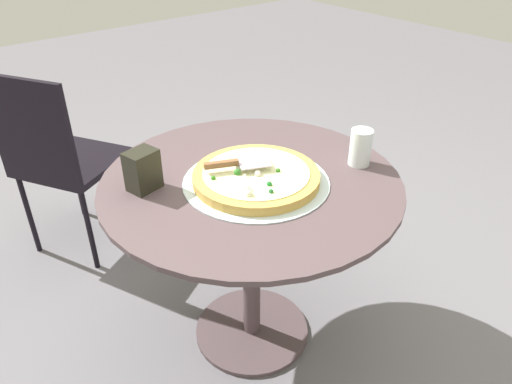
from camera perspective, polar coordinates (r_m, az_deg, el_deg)
The scene contains 7 objects.
ground_plane at distance 2.02m, azimuth -0.48°, elevation -15.95°, with size 10.00×10.00×0.00m, color slate.
patio_table at distance 1.66m, azimuth -0.57°, elevation -3.06°, with size 0.98×0.98×0.71m.
pizza_on_tray at distance 1.55m, azimuth -0.01°, elevation 1.73°, with size 0.47×0.47×0.05m.
pizza_server at distance 1.54m, azimuth -2.27°, elevation 3.40°, with size 0.21×0.13×0.02m.
drinking_cup at distance 1.67m, azimuth 12.15°, elevation 5.14°, with size 0.07×0.07×0.12m, color white.
napkin_dispenser at distance 1.53m, azimuth -13.14°, elevation 2.49°, with size 0.09×0.07×0.13m, color black.
patio_chair_far at distance 2.30m, azimuth -22.19°, elevation 4.13°, with size 0.55×0.55×0.90m.
Camera 1 is at (0.85, 1.06, 1.50)m, focal length 34.14 mm.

